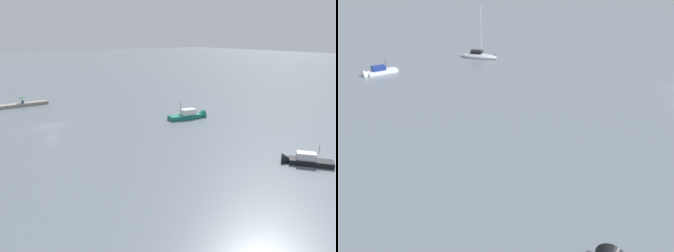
{
  "view_description": "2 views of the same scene",
  "coord_description": "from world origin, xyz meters",
  "views": [
    {
      "loc": [
        15.69,
        53.06,
        14.31
      ],
      "look_at": [
        -7.89,
        21.32,
        3.41
      ],
      "focal_mm": 35.61,
      "sensor_mm": 36.0,
      "label": 1
    },
    {
      "loc": [
        -25.25,
        43.31,
        14.24
      ],
      "look_at": [
        -2.99,
        30.91,
        2.56
      ],
      "focal_mm": 34.12,
      "sensor_mm": 36.0,
      "label": 2
    }
  ],
  "objects": [
    {
      "name": "sailboat_grey_outer",
      "position": [
        33.19,
        17.02,
        0.38
      ],
      "size": [
        7.31,
        6.85,
        10.28
      ],
      "rotation": [
        0.0,
        0.0,
        2.3
      ],
      "color": "#ADB2B7",
      "rests_on": "ground_plane"
    },
    {
      "name": "motorboat_white_near",
      "position": [
        30.3,
        36.84,
        0.33
      ],
      "size": [
        2.67,
        5.81,
        3.14
      ],
      "rotation": [
        0.0,
        0.0,
        0.18
      ],
      "color": "silver",
      "rests_on": "ground_plane"
    }
  ]
}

